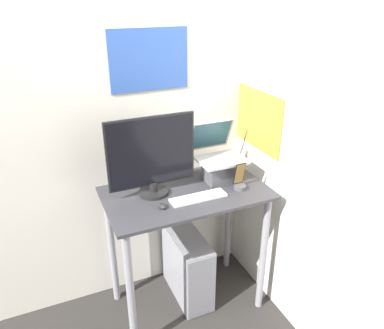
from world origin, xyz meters
name	(u,v)px	position (x,y,z in m)	size (l,w,h in m)	color
wall_back	(163,115)	(0.00, 0.67, 1.30)	(6.00, 0.06, 2.60)	silver
wall_side_right	(301,134)	(0.59, 0.00, 1.30)	(0.06, 6.00, 2.60)	silver
desk	(186,217)	(0.00, 0.29, 0.72)	(1.02, 0.59, 0.91)	#333338
laptop	(220,164)	(0.27, 0.37, 1.02)	(0.31, 0.34, 0.37)	#4C4C51
monitor	(152,158)	(-0.19, 0.36, 1.15)	(0.54, 0.18, 0.50)	black
keyboard	(198,197)	(0.03, 0.19, 0.92)	(0.35, 0.09, 0.02)	white
mouse	(162,206)	(-0.20, 0.17, 0.92)	(0.04, 0.06, 0.03)	#262626
cell_phone	(240,182)	(0.33, 0.20, 0.96)	(0.08, 0.08, 0.18)	#4C4C51
computer_tower	(188,266)	(0.04, 0.37, 0.25)	(0.21, 0.49, 0.50)	gray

